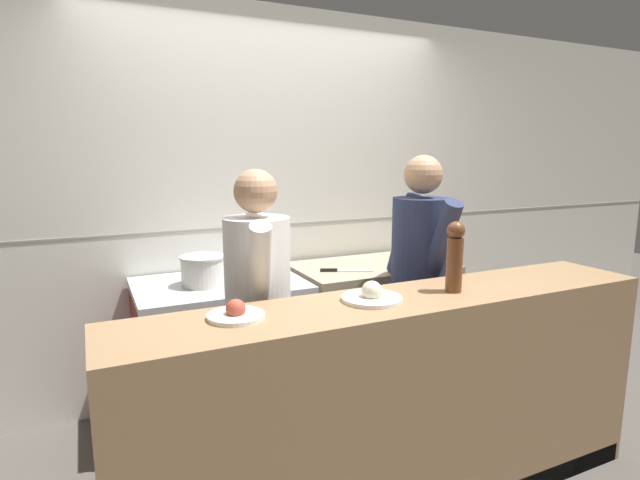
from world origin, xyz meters
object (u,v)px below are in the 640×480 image
Objects in this scene: plated_dish_appetiser at (372,296)px; chef_head_cook at (258,312)px; chefs_knife at (342,270)px; chef_sous at (419,282)px; pepper_mill at (455,255)px; oven_range at (222,352)px; plated_dish_main at (236,313)px; stock_pot at (203,270)px.

plated_dish_appetiser is 0.61m from chef_head_cook.
chef_sous is (0.25, -0.48, 0.01)m from chefs_knife.
chefs_knife is 1.00× the size of pepper_mill.
oven_range is 0.90m from chefs_knife.
chefs_knife is at bearing 69.20° from plated_dish_appetiser.
plated_dish_appetiser is 0.81m from chef_sous.
plated_dish_main is at bearing -103.23° from chef_head_cook.
oven_range is at bearing 110.50° from plated_dish_appetiser.
pepper_mill reaches higher than oven_range.
chef_head_cook reaches higher than plated_dish_main.
stock_pot is at bearing 160.27° from chef_sous.
chefs_knife is at bearing -6.87° from oven_range.
plated_dish_main is 0.14× the size of chef_sous.
plated_dish_main reaches higher than stock_pot.
stock_pot is 0.16× the size of chef_head_cook.
chef_sous reaches higher than chef_head_cook.
stock_pot is 0.79× the size of chefs_knife.
plated_dish_appetiser is (0.50, -1.04, 0.06)m from stock_pot.
oven_range is 1.57m from pepper_mill.
chef_head_cook is 0.99m from chef_sous.
pepper_mill reaches higher than plated_dish_appetiser.
plated_dish_appetiser is at bearing -69.50° from oven_range.
chefs_knife is (0.88, -0.06, -0.08)m from stock_pot.
plated_dish_main is 0.85× the size of plated_dish_appetiser.
stock_pot is 0.98× the size of plated_dish_appetiser.
chefs_knife is 1.47× the size of plated_dish_main.
chef_sous reaches higher than pepper_mill.
chef_sous is (1.03, -0.58, 0.47)m from oven_range.
stock_pot is 1.43m from pepper_mill.
chef_head_cook is at bearing -172.11° from chef_sous.
pepper_mill is 0.21× the size of chef_head_cook.
chef_head_cook is (-0.36, 0.47, -0.16)m from plated_dish_appetiser.
chef_head_cook is at bearing 61.97° from plated_dish_main.
chef_sous reaches higher than chefs_knife.
oven_range is at bearing 173.13° from chefs_knife.
chef_sous is (0.99, 0.03, 0.03)m from chef_head_cook.
chef_sous is at bearing 68.35° from pepper_mill.
plated_dish_appetiser reaches higher than stock_pot.
chef_sous reaches higher than plated_dish_appetiser.
chefs_knife is at bearing 49.95° from chef_head_cook.
oven_range is 3.72× the size of plated_dish_appetiser.
oven_range is at bearing 108.73° from chef_head_cook.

